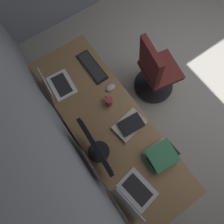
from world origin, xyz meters
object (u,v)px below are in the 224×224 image
(book_stack_near, at_px, (161,156))
(office_chair, at_px, (155,72))
(laptop_leftmost, at_px, (56,86))
(laptop_left, at_px, (133,195))
(coffee_mug, at_px, (109,101))
(mouse_main, at_px, (111,88))
(monitor_primary, at_px, (97,149))
(drawer_pedestal, at_px, (99,119))
(keyboard_main, at_px, (92,67))
(book_stack_far, at_px, (130,125))

(book_stack_near, height_order, office_chair, office_chair)
(laptop_leftmost, relative_size, office_chair, 0.34)
(laptop_left, xyz_separation_m, coffee_mug, (0.81, -0.31, -0.00))
(laptop_left, xyz_separation_m, office_chair, (0.90, -1.07, -0.33))
(mouse_main, bearing_deg, monitor_primary, 135.43)
(drawer_pedestal, xyz_separation_m, coffee_mug, (-0.02, -0.15, 0.43))
(keyboard_main, xyz_separation_m, book_stack_far, (-0.74, 0.05, 0.01))
(drawer_pedestal, bearing_deg, keyboard_main, -28.71)
(monitor_primary, height_order, office_chair, monitor_primary)
(keyboard_main, bearing_deg, laptop_left, 162.25)
(monitor_primary, xyz_separation_m, laptop_leftmost, (0.78, -0.01, -0.20))
(laptop_left, bearing_deg, book_stack_near, -74.65)
(book_stack_far, height_order, office_chair, office_chair)
(laptop_leftmost, bearing_deg, coffee_mug, -142.47)
(coffee_mug, bearing_deg, office_chair, -83.38)
(mouse_main, bearing_deg, drawer_pedestal, 112.46)
(keyboard_main, bearing_deg, laptop_leftmost, 89.35)
(book_stack_far, xyz_separation_m, office_chair, (0.39, -0.72, -0.30))
(drawer_pedestal, xyz_separation_m, laptop_leftmost, (0.43, 0.19, 0.43))
(office_chair, bearing_deg, coffee_mug, 96.62)
(laptop_leftmost, relative_size, coffee_mug, 2.96)
(book_stack_far, bearing_deg, laptop_left, 145.45)
(laptop_left, relative_size, office_chair, 0.36)
(mouse_main, distance_m, book_stack_far, 0.43)
(coffee_mug, bearing_deg, mouse_main, -41.31)
(monitor_primary, relative_size, keyboard_main, 1.11)
(drawer_pedestal, bearing_deg, laptop_leftmost, 24.52)
(keyboard_main, relative_size, book_stack_near, 1.42)
(drawer_pedestal, xyz_separation_m, book_stack_near, (-0.72, -0.23, 0.43))
(book_stack_far, bearing_deg, book_stack_near, -172.46)
(book_stack_near, bearing_deg, book_stack_far, 7.54)
(drawer_pedestal, distance_m, book_stack_near, 0.87)
(office_chair, bearing_deg, book_stack_far, 118.62)
(mouse_main, bearing_deg, coffee_mug, 138.69)
(drawer_pedestal, bearing_deg, laptop_left, 168.48)
(laptop_leftmost, relative_size, keyboard_main, 0.78)
(laptop_leftmost, height_order, coffee_mug, laptop_leftmost)
(mouse_main, bearing_deg, laptop_leftmost, 54.23)
(office_chair, bearing_deg, laptop_leftmost, 71.91)
(laptop_left, height_order, book_stack_far, laptop_left)
(laptop_leftmost, bearing_deg, keyboard_main, -90.65)
(keyboard_main, bearing_deg, monitor_primary, 150.93)
(laptop_left, height_order, mouse_main, laptop_left)
(laptop_leftmost, height_order, mouse_main, laptop_leftmost)
(mouse_main, bearing_deg, laptop_left, 155.65)
(drawer_pedestal, height_order, book_stack_far, book_stack_far)
(book_stack_near, bearing_deg, laptop_leftmost, 20.43)
(keyboard_main, distance_m, mouse_main, 0.32)
(drawer_pedestal, height_order, mouse_main, mouse_main)
(drawer_pedestal, relative_size, office_chair, 0.72)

